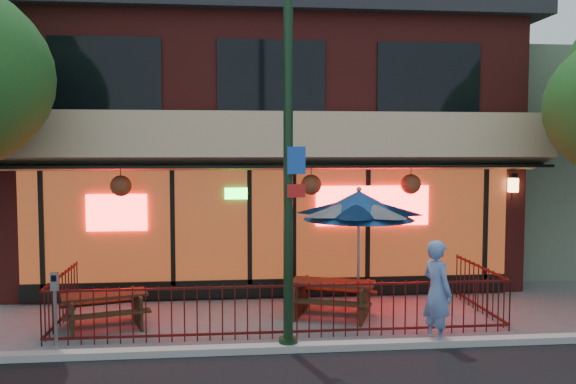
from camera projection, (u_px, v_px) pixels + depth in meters
name	position (u px, v px, depth m)	size (l,w,h in m)	color
ground	(286.00, 342.00, 10.69)	(80.00, 80.00, 0.00)	gray
curb	(289.00, 348.00, 10.19)	(80.00, 0.25, 0.12)	#999993
restaurant_building	(261.00, 123.00, 17.46)	(12.96, 9.49, 8.05)	maroon
neighbor_building	(547.00, 162.00, 19.05)	(6.00, 7.00, 6.00)	slate
patio_fence	(283.00, 300.00, 11.15)	(8.44, 2.62, 1.00)	#430E0E
street_light	(288.00, 163.00, 10.07)	(0.43, 0.32, 7.00)	black
picnic_table_left	(105.00, 305.00, 11.52)	(1.82, 1.58, 0.66)	#382414
picnic_table_right	(332.00, 293.00, 12.29)	(2.03, 1.80, 0.72)	#382613
patio_umbrella	(359.00, 205.00, 12.54)	(2.29, 2.29, 2.61)	gray
pedestrian	(437.00, 292.00, 10.55)	(0.66, 0.44, 1.82)	#5F81BF
parking_meter_near	(55.00, 300.00, 9.84)	(0.13, 0.11, 1.39)	gray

